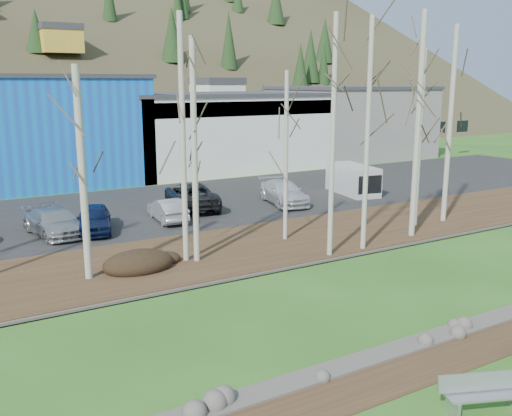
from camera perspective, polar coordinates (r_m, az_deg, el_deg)
ground at (r=16.13m, az=22.46°, el=-17.19°), size 200.00×200.00×0.00m
dirt_strip at (r=17.26m, az=16.73°, el=-14.63°), size 80.00×1.80×0.03m
near_bank_rocks at (r=17.88m, az=14.31°, el=-13.56°), size 80.00×0.80×0.50m
river at (r=20.68m, az=6.17°, el=-9.55°), size 80.00×8.00×0.90m
far_bank_rocks at (r=23.86m, az=0.22°, el=-6.43°), size 80.00×0.80×0.46m
far_bank at (r=26.50m, az=-3.36°, el=-4.34°), size 80.00×7.00×0.15m
parking_lot at (r=35.86m, az=-11.15°, el=-0.10°), size 80.00×14.00×0.14m
building_blue at (r=47.51m, az=-24.12°, el=7.08°), size 20.40×12.24×8.30m
building_white at (r=52.81m, az=-4.17°, el=7.75°), size 18.36×12.24×6.80m
building_grey at (r=61.65m, az=9.37°, el=8.52°), size 14.28×12.24×7.30m
bench_intact at (r=15.23m, az=21.70°, el=-16.90°), size 2.00×1.25×0.97m
dirt_mound at (r=24.20m, az=-11.69°, el=-5.33°), size 2.97×2.09×0.58m
birch_2 at (r=22.70m, az=-16.97°, el=3.16°), size 0.29×0.29×8.24m
birch_3 at (r=24.08m, az=-7.32°, el=6.65°), size 0.24×0.24×10.36m
birch_4 at (r=24.02m, az=-6.17°, el=5.53°), size 0.26×0.26×9.41m
birch_5 at (r=27.49m, az=3.02°, el=5.11°), size 0.20×0.20×8.13m
birch_6 at (r=26.17m, az=11.08°, el=7.04°), size 0.23×0.23×10.41m
birch_7 at (r=29.03m, az=15.88°, el=7.81°), size 0.29×0.29×10.91m
birch_8 at (r=31.48m, az=16.01°, el=6.66°), size 0.29×0.29×9.31m
birch_9 at (r=32.83m, az=18.82°, el=7.80°), size 0.27×0.27×10.56m
birch_10 at (r=24.90m, az=7.68°, el=6.90°), size 0.23×0.23×10.41m
car_3 at (r=30.62m, az=-19.77°, el=-1.38°), size 2.51×4.69×1.29m
car_4 at (r=30.61m, az=-15.88°, el=-1.02°), size 2.71×4.40×1.40m
car_5 at (r=32.16m, az=-8.84°, el=-0.17°), size 1.68×3.96×1.27m
car_6 at (r=35.16m, az=-6.49°, el=1.26°), size 3.93×6.24×1.61m
car_7 at (r=36.34m, az=2.77°, el=1.56°), size 3.01×5.28×1.44m
car_9 at (r=30.68m, az=-19.17°, el=-1.31°), size 2.51×4.69×1.29m
van_white at (r=40.01m, az=9.79°, el=2.79°), size 2.63×4.75×1.97m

